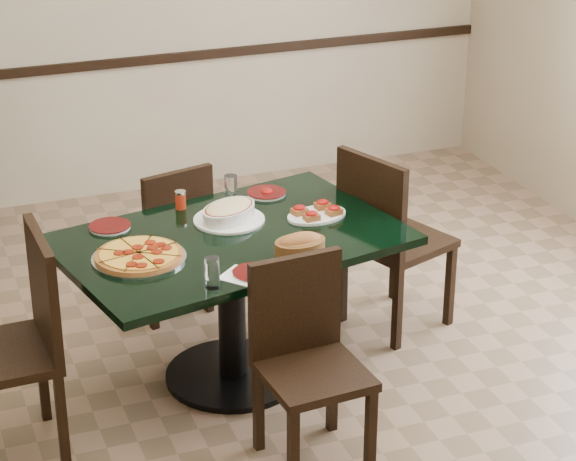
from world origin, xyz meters
name	(u,v)px	position (x,y,z in m)	size (l,w,h in m)	color
floor	(274,394)	(0.00, 0.00, 0.00)	(5.50, 5.50, 0.00)	#85664C
room_shell	(336,44)	(1.02, 1.73, 1.17)	(5.50, 5.50, 5.50)	white
main_table	(231,272)	(-0.13, 0.21, 0.57)	(1.69, 1.27, 0.75)	black
chair_far	(170,233)	(-0.23, 0.95, 0.47)	(0.48, 0.48, 0.84)	black
chair_near	(306,351)	(-0.03, -0.47, 0.50)	(0.44, 0.44, 0.89)	black
chair_right	(386,232)	(0.75, 0.41, 0.55)	(0.59, 0.59, 0.98)	black
chair_left	(19,334)	(-1.14, -0.04, 0.57)	(0.49, 0.49, 1.00)	black
pepperoni_pizza	(139,256)	(-0.58, 0.12, 0.77)	(0.42, 0.42, 0.04)	silver
lasagna_casserole	(229,212)	(-0.08, 0.38, 0.80)	(0.36, 0.34, 0.09)	white
bread_basket	(300,244)	(0.10, -0.07, 0.79)	(0.25, 0.18, 0.10)	brown
bruschetta_platter	(317,212)	(0.32, 0.28, 0.77)	(0.33, 0.25, 0.05)	white
side_plate_near	(255,273)	(-0.16, -0.20, 0.76)	(0.19, 0.19, 0.02)	white
side_plate_far_r	(266,193)	(0.19, 0.63, 0.76)	(0.20, 0.20, 0.03)	white
side_plate_far_l	(110,226)	(-0.63, 0.50, 0.76)	(0.20, 0.20, 0.02)	white
napkin_setting	(242,275)	(-0.21, -0.20, 0.75)	(0.22, 0.22, 0.01)	white
water_glass_a	(231,189)	(0.00, 0.60, 0.82)	(0.06, 0.06, 0.14)	silver
water_glass_b	(212,273)	(-0.36, -0.26, 0.82)	(0.06, 0.06, 0.14)	silver
pepper_shaker	(181,200)	(-0.26, 0.61, 0.80)	(0.05, 0.05, 0.09)	red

